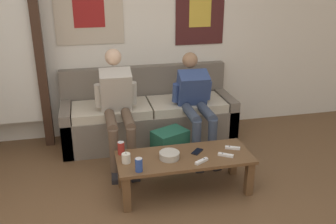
# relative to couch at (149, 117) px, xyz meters

# --- Properties ---
(wall_back) EXTENTS (10.00, 0.07, 2.55)m
(wall_back) POSITION_rel_couch_xyz_m (-0.19, 0.35, 0.98)
(wall_back) COLOR white
(wall_back) RESTS_ON ground_plane
(couch) EXTENTS (2.07, 0.71, 0.88)m
(couch) POSITION_rel_couch_xyz_m (0.00, 0.00, 0.00)
(couch) COLOR #70665B
(couch) RESTS_ON ground_plane
(coffee_table) EXTENTS (1.27, 0.51, 0.37)m
(coffee_table) POSITION_rel_couch_xyz_m (0.13, -1.21, 0.01)
(coffee_table) COLOR brown
(coffee_table) RESTS_ON ground_plane
(person_seated_adult) EXTENTS (0.47, 0.93, 1.19)m
(person_seated_adult) POSITION_rel_couch_xyz_m (-0.40, -0.38, 0.35)
(person_seated_adult) COLOR brown
(person_seated_adult) RESTS_ON ground_plane
(person_seated_teen) EXTENTS (0.47, 0.91, 1.11)m
(person_seated_teen) POSITION_rel_couch_xyz_m (0.48, -0.39, 0.31)
(person_seated_teen) COLOR #384256
(person_seated_teen) RESTS_ON ground_plane
(backpack) EXTENTS (0.43, 0.38, 0.40)m
(backpack) POSITION_rel_couch_xyz_m (0.12, -0.68, -0.11)
(backpack) COLOR #1E5642
(backpack) RESTS_ON ground_plane
(ceramic_bowl) EXTENTS (0.19, 0.19, 0.07)m
(ceramic_bowl) POSITION_rel_couch_xyz_m (-0.02, -1.23, 0.11)
(ceramic_bowl) COLOR #B7B2A8
(ceramic_bowl) RESTS_ON coffee_table
(pillar_candle) EXTENTS (0.08, 0.08, 0.10)m
(pillar_candle) POSITION_rel_couch_xyz_m (-0.42, -1.21, 0.12)
(pillar_candle) COLOR silver
(pillar_candle) RESTS_ON coffee_table
(drink_can_blue) EXTENTS (0.07, 0.07, 0.12)m
(drink_can_blue) POSITION_rel_couch_xyz_m (-0.33, -1.39, 0.14)
(drink_can_blue) COLOR #28479E
(drink_can_blue) RESTS_ON coffee_table
(drink_can_red) EXTENTS (0.07, 0.07, 0.12)m
(drink_can_red) POSITION_rel_couch_xyz_m (-0.44, -1.04, 0.14)
(drink_can_red) COLOR maroon
(drink_can_red) RESTS_ON coffee_table
(game_controller_near_left) EXTENTS (0.14, 0.09, 0.03)m
(game_controller_near_left) POSITION_rel_couch_xyz_m (0.63, -1.18, 0.09)
(game_controller_near_left) COLOR white
(game_controller_near_left) RESTS_ON coffee_table
(game_controller_near_right) EXTENTS (0.14, 0.11, 0.03)m
(game_controller_near_right) POSITION_rel_couch_xyz_m (0.51, -1.30, 0.09)
(game_controller_near_right) COLOR white
(game_controller_near_right) RESTS_ON coffee_table
(game_controller_far_center) EXTENTS (0.14, 0.10, 0.03)m
(game_controller_far_center) POSITION_rel_couch_xyz_m (0.25, -1.36, 0.09)
(game_controller_far_center) COLOR white
(game_controller_far_center) RESTS_ON coffee_table
(cell_phone) EXTENTS (0.14, 0.14, 0.01)m
(cell_phone) POSITION_rel_couch_xyz_m (0.27, -1.16, 0.08)
(cell_phone) COLOR black
(cell_phone) RESTS_ON coffee_table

